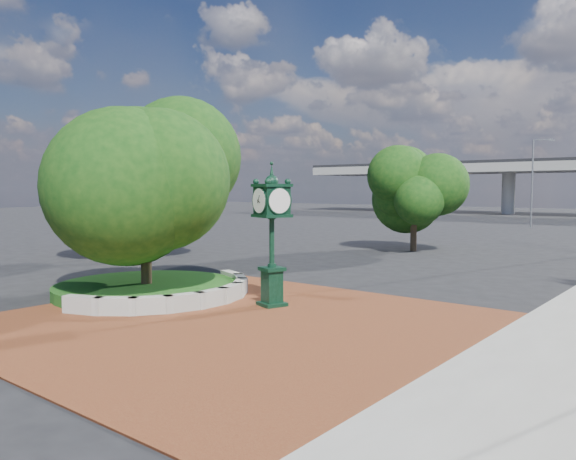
{
  "coord_description": "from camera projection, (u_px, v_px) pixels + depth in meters",
  "views": [
    {
      "loc": [
        10.56,
        -11.68,
        3.6
      ],
      "look_at": [
        -0.04,
        1.5,
        2.36
      ],
      "focal_mm": 35.0,
      "sensor_mm": 36.0,
      "label": 1
    }
  ],
  "objects": [
    {
      "name": "planter_wall",
      "position": [
        192.0,
        295.0,
        17.61
      ],
      "size": [
        2.96,
        6.77,
        0.54
      ],
      "color": "#9E9B93",
      "rests_on": "ground"
    },
    {
      "name": "grass_bed",
      "position": [
        147.0,
        289.0,
        19.05
      ],
      "size": [
        6.1,
        6.1,
        0.4
      ],
      "primitive_type": "cylinder",
      "color": "#134313",
      "rests_on": "ground"
    },
    {
      "name": "ground",
      "position": [
        256.0,
        316.0,
        15.94
      ],
      "size": [
        200.0,
        200.0,
        0.0
      ],
      "primitive_type": "plane",
      "color": "black",
      "rests_on": "ground"
    },
    {
      "name": "plaza",
      "position": [
        231.0,
        321.0,
        15.16
      ],
      "size": [
        12.0,
        12.0,
        0.04
      ],
      "primitive_type": "cube",
      "color": "brown",
      "rests_on": "ground"
    },
    {
      "name": "street_lamp_far",
      "position": [
        535.0,
        176.0,
        51.87
      ],
      "size": [
        1.82,
        0.48,
        8.16
      ],
      "color": "slate",
      "rests_on": "ground"
    },
    {
      "name": "tree_planter",
      "position": [
        145.0,
        185.0,
        18.79
      ],
      "size": [
        5.2,
        5.2,
        6.33
      ],
      "color": "#38281C",
      "rests_on": "ground"
    },
    {
      "name": "tree_street",
      "position": [
        414.0,
        195.0,
        32.19
      ],
      "size": [
        4.4,
        4.4,
        5.45
      ],
      "color": "#38281C",
      "rests_on": "ground"
    },
    {
      "name": "tree_northwest",
      "position": [
        128.0,
        178.0,
        27.65
      ],
      "size": [
        5.6,
        5.6,
        6.93
      ],
      "color": "#38281C",
      "rests_on": "ground"
    },
    {
      "name": "post_clock",
      "position": [
        272.0,
        229.0,
        16.96
      ],
      "size": [
        1.1,
        1.1,
        4.35
      ],
      "color": "black",
      "rests_on": "ground"
    }
  ]
}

